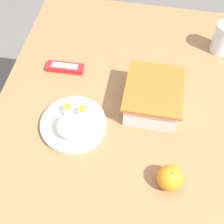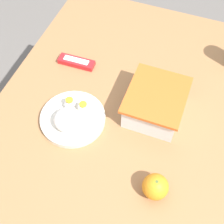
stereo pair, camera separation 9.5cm
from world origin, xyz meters
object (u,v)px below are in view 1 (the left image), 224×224
orange_fruit (170,178)px  drinking_glass (223,38)px  rice_plate (73,124)px  candy_bar (65,68)px  food_container (153,98)px

orange_fruit → drinking_glass: size_ratio=0.62×
orange_fruit → drinking_glass: 0.56m
rice_plate → drinking_glass: drinking_glass is taller
candy_bar → drinking_glass: size_ratio=1.14×
orange_fruit → drinking_glass: (-0.54, 0.14, 0.02)m
candy_bar → drinking_glass: bearing=110.1°
food_container → drinking_glass: 0.36m
drinking_glass → rice_plate: bearing=-46.6°
food_container → orange_fruit: bearing=16.4°
rice_plate → drinking_glass: size_ratio=1.77×
food_container → drinking_glass: drinking_glass is taller
rice_plate → candy_bar: size_ratio=1.55×
orange_fruit → drinking_glass: bearing=165.5°
food_container → drinking_glass: bearing=143.7°
rice_plate → candy_bar: 0.24m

